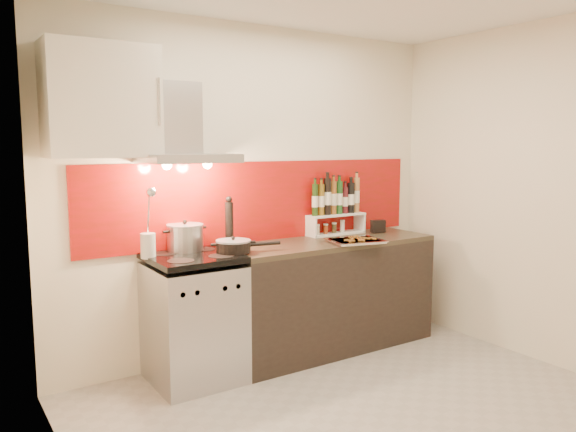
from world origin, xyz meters
TOP-DOWN VIEW (x-y plane):
  - floor at (0.00, 0.00)m, footprint 3.40×3.40m
  - back_wall at (0.00, 1.40)m, footprint 3.40×0.02m
  - left_wall at (-1.70, 0.00)m, footprint 0.02×2.80m
  - right_wall at (1.70, 0.00)m, footprint 0.02×2.80m
  - backsplash at (0.05, 1.39)m, footprint 3.00×0.02m
  - range_stove at (-0.70, 1.10)m, footprint 0.60×0.60m
  - counter at (0.50, 1.10)m, footprint 1.80×0.60m
  - range_hood at (-0.70, 1.24)m, footprint 0.62×0.50m
  - upper_cabinet at (-1.25, 1.22)m, footprint 0.70×0.35m
  - stock_pot at (-0.68, 1.27)m, footprint 0.27×0.27m
  - saute_pan at (-0.41, 1.02)m, footprint 0.48×0.25m
  - utensil_jar at (-0.98, 1.19)m, footprint 0.10×0.15m
  - pepper_mill at (-0.35, 1.22)m, footprint 0.06×0.06m
  - step_shelf at (0.73, 1.31)m, footprint 0.55×0.15m
  - caddy_box at (1.09, 1.17)m, footprint 0.14×0.08m
  - baking_tray at (0.61, 0.90)m, footprint 0.48×0.40m

SIDE VIEW (x-z plane):
  - floor at x=0.00m, z-range 0.00..0.00m
  - range_stove at x=-0.70m, z-range -0.01..0.90m
  - counter at x=0.50m, z-range 0.00..0.90m
  - baking_tray at x=0.61m, z-range 0.90..0.93m
  - saute_pan at x=-0.41m, z-range 0.90..1.01m
  - caddy_box at x=1.09m, z-range 0.91..1.01m
  - stock_pot at x=-0.68m, z-range 0.89..1.12m
  - utensil_jar at x=-0.98m, z-range 0.80..1.29m
  - pepper_mill at x=-0.35m, z-range 0.89..1.29m
  - step_shelf at x=0.73m, z-range 0.90..1.39m
  - backsplash at x=0.05m, z-range 0.90..1.54m
  - back_wall at x=0.00m, z-range 0.00..2.60m
  - left_wall at x=-1.70m, z-range 0.00..2.60m
  - right_wall at x=1.70m, z-range 0.00..2.60m
  - range_hood at x=-0.70m, z-range 1.44..2.05m
  - upper_cabinet at x=-1.25m, z-range 1.59..2.31m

